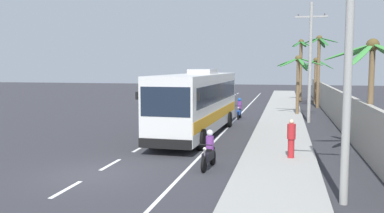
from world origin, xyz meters
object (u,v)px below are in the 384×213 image
object	(u,v)px
coach_bus_foreground	(198,101)
palm_second	(301,61)
motorcycle_trailing	(209,153)
palm_farthest	(372,66)
palm_fourth	(316,71)
motorcycle_beside_bus	(239,110)
palm_nearest	(319,58)
utility_pole_mid	(310,60)
utility_pole_nearest	(350,25)
pedestrian_near_kerb	(291,138)
palm_third	(298,70)

from	to	relation	value
coach_bus_foreground	palm_second	bearing A→B (deg)	75.11
motorcycle_trailing	palm_farthest	distance (m)	8.28
palm_farthest	coach_bus_foreground	bearing A→B (deg)	153.60
palm_fourth	motorcycle_beside_bus	bearing A→B (deg)	-114.66
palm_nearest	coach_bus_foreground	bearing A→B (deg)	-113.73
palm_farthest	motorcycle_trailing	bearing A→B (deg)	-151.94
coach_bus_foreground	utility_pole_mid	xyz separation A→B (m)	(6.73, 7.15, 2.49)
utility_pole_nearest	palm_farthest	bearing A→B (deg)	74.54
coach_bus_foreground	palm_farthest	distance (m)	9.99
pedestrian_near_kerb	utility_pole_mid	size ratio (longest dim) A/B	0.19
pedestrian_near_kerb	utility_pole_mid	distance (m)	13.52
palm_second	palm_fourth	size ratio (longest dim) A/B	1.42
motorcycle_beside_bus	palm_fourth	bearing A→B (deg)	65.34
palm_farthest	palm_fourth	bearing A→B (deg)	91.22
coach_bus_foreground	utility_pole_nearest	bearing A→B (deg)	-59.05
utility_pole_mid	palm_nearest	distance (m)	11.47
utility_pole_nearest	utility_pole_mid	world-z (taller)	utility_pole_nearest
motorcycle_beside_bus	palm_farthest	world-z (taller)	palm_farthest
palm_third	palm_fourth	distance (m)	11.71
motorcycle_beside_bus	palm_third	xyz separation A→B (m)	(4.49, 2.92, 3.08)
motorcycle_trailing	palm_third	size ratio (longest dim) A/B	0.39
motorcycle_beside_bus	motorcycle_trailing	xyz separation A→B (m)	(0.57, -16.36, -0.02)
palm_fourth	palm_farthest	size ratio (longest dim) A/B	0.95
utility_pole_nearest	utility_pole_mid	distance (m)	18.53
palm_nearest	utility_pole_mid	bearing A→B (deg)	-97.09
motorcycle_trailing	palm_fourth	distance (m)	31.52
motorcycle_beside_bus	motorcycle_trailing	distance (m)	16.37
pedestrian_near_kerb	palm_second	world-z (taller)	palm_second
utility_pole_mid	palm_farthest	xyz separation A→B (m)	(2.02, -11.50, -0.42)
coach_bus_foreground	palm_second	xyz separation A→B (m)	(6.66, 25.04, 2.59)
motorcycle_trailing	palm_third	bearing A→B (deg)	78.51
pedestrian_near_kerb	motorcycle_trailing	bearing A→B (deg)	-70.53
coach_bus_foreground	palm_nearest	world-z (taller)	palm_nearest
palm_fourth	palm_farthest	bearing A→B (deg)	-88.78
palm_nearest	palm_second	distance (m)	6.69
motorcycle_beside_bus	palm_second	world-z (taller)	palm_second
palm_nearest	palm_farthest	world-z (taller)	palm_nearest
coach_bus_foreground	pedestrian_near_kerb	size ratio (longest dim) A/B	7.51
motorcycle_beside_bus	utility_pole_nearest	bearing A→B (deg)	-75.13
utility_pole_nearest	palm_second	distance (m)	36.41
palm_second	motorcycle_beside_bus	bearing A→B (deg)	-107.15
pedestrian_near_kerb	utility_pole_mid	xyz separation A→B (m)	(1.38, 12.98, 3.50)
palm_second	palm_fourth	xyz separation A→B (m)	(1.51, -2.14, -1.01)
palm_nearest	palm_second	bearing A→B (deg)	102.85
utility_pole_mid	palm_farthest	size ratio (longest dim) A/B	1.62
motorcycle_trailing	palm_second	world-z (taller)	palm_second
palm_second	palm_farthest	xyz separation A→B (m)	(2.10, -29.39, -0.51)
palm_nearest	motorcycle_trailing	bearing A→B (deg)	-102.86
palm_third	motorcycle_beside_bus	bearing A→B (deg)	-146.96
coach_bus_foreground	palm_fourth	world-z (taller)	palm_fourth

